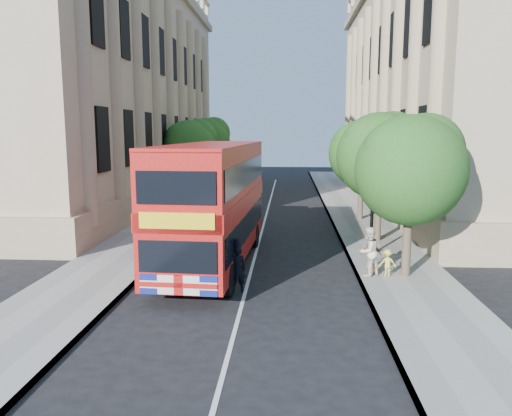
% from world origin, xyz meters
% --- Properties ---
extents(ground, '(120.00, 120.00, 0.00)m').
position_xyz_m(ground, '(0.00, 0.00, 0.00)').
color(ground, black).
rests_on(ground, ground).
extents(pavement_right, '(3.50, 80.00, 0.12)m').
position_xyz_m(pavement_right, '(5.75, 10.00, 0.06)').
color(pavement_right, gray).
rests_on(pavement_right, ground).
extents(pavement_left, '(3.50, 80.00, 0.12)m').
position_xyz_m(pavement_left, '(-5.75, 10.00, 0.06)').
color(pavement_left, gray).
rests_on(pavement_left, ground).
extents(building_right, '(12.00, 38.00, 18.00)m').
position_xyz_m(building_right, '(13.80, 24.00, 9.00)').
color(building_right, tan).
rests_on(building_right, ground).
extents(building_left, '(12.00, 38.00, 18.00)m').
position_xyz_m(building_left, '(-13.80, 24.00, 9.00)').
color(building_left, tan).
rests_on(building_left, ground).
extents(tree_right_near, '(4.00, 4.00, 6.08)m').
position_xyz_m(tree_right_near, '(5.84, 3.03, 4.25)').
color(tree_right_near, '#473828').
rests_on(tree_right_near, ground).
extents(tree_right_mid, '(4.20, 4.20, 6.37)m').
position_xyz_m(tree_right_mid, '(5.84, 9.03, 4.45)').
color(tree_right_mid, '#473828').
rests_on(tree_right_mid, ground).
extents(tree_right_far, '(4.00, 4.00, 6.15)m').
position_xyz_m(tree_right_far, '(5.84, 15.03, 4.31)').
color(tree_right_far, '#473828').
rests_on(tree_right_far, ground).
extents(tree_left_far, '(4.00, 4.00, 6.30)m').
position_xyz_m(tree_left_far, '(-5.96, 22.03, 4.44)').
color(tree_left_far, '#473828').
rests_on(tree_left_far, ground).
extents(tree_left_back, '(4.20, 4.20, 6.65)m').
position_xyz_m(tree_left_back, '(-5.96, 30.03, 4.71)').
color(tree_left_back, '#473828').
rests_on(tree_left_back, ground).
extents(lamp_post, '(0.32, 0.32, 5.16)m').
position_xyz_m(lamp_post, '(5.00, 6.00, 2.51)').
color(lamp_post, black).
rests_on(lamp_post, pavement_right).
extents(double_decker_bus, '(3.34, 10.58, 4.83)m').
position_xyz_m(double_decker_bus, '(-1.57, 4.29, 2.67)').
color(double_decker_bus, '#AE100C').
rests_on(double_decker_bus, ground).
extents(box_van, '(2.36, 5.22, 2.92)m').
position_xyz_m(box_van, '(-1.81, 11.96, 1.43)').
color(box_van, black).
rests_on(box_van, ground).
extents(police_constable, '(0.64, 0.48, 1.60)m').
position_xyz_m(police_constable, '(-0.27, 1.00, 0.80)').
color(police_constable, black).
rests_on(police_constable, ground).
extents(woman_pedestrian, '(1.12, 1.10, 1.82)m').
position_xyz_m(woman_pedestrian, '(4.40, 2.87, 1.03)').
color(woman_pedestrian, white).
rests_on(woman_pedestrian, pavement_right).
extents(child_a, '(0.78, 0.45, 1.24)m').
position_xyz_m(child_a, '(4.64, 3.60, 0.74)').
color(child_a, '#CF5324').
rests_on(child_a, pavement_right).
extents(child_b, '(0.67, 0.41, 1.00)m').
position_xyz_m(child_b, '(5.10, 2.85, 0.62)').
color(child_b, '#E7CC4E').
rests_on(child_b, pavement_right).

